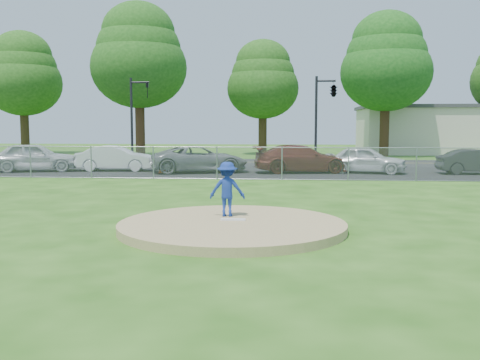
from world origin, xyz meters
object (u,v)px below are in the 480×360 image
at_px(tree_far_left, 23,73).
at_px(parked_car_silver, 34,157).
at_px(pitcher, 227,189).
at_px(traffic_signal_left, 135,112).
at_px(parked_car_gray, 200,159).
at_px(traffic_signal_center, 332,92).
at_px(parked_car_charcoal, 477,162).
at_px(parked_car_pearl, 366,160).
at_px(commercial_building, 451,129).
at_px(parked_car_darkred, 301,159).
at_px(tree_center, 263,79).
at_px(tree_left, 139,55).
at_px(traffic_cone, 162,166).
at_px(parked_car_white, 116,158).
at_px(tree_right, 386,61).

bearing_deg(tree_far_left, parked_car_silver, -61.58).
bearing_deg(parked_car_silver, pitcher, -157.58).
xyz_separation_m(traffic_signal_left, parked_car_gray, (5.34, -6.39, -2.64)).
distance_m(tree_far_left, traffic_signal_center, 28.31).
relative_size(pitcher, parked_car_charcoal, 0.35).
bearing_deg(parked_car_pearl, traffic_signal_left, 79.94).
height_order(traffic_signal_left, parked_car_charcoal, traffic_signal_left).
distance_m(commercial_building, parked_car_gray, 29.68).
bearing_deg(traffic_signal_center, traffic_signal_left, 180.00).
height_order(parked_car_gray, parked_car_darkred, parked_car_darkred).
distance_m(tree_center, parked_car_pearl, 19.93).
distance_m(tree_left, tree_center, 10.59).
bearing_deg(parked_car_charcoal, traffic_cone, 92.44).
xyz_separation_m(traffic_cone, parked_car_charcoal, (16.22, 0.86, 0.26)).
bearing_deg(parked_car_white, tree_center, -26.95).
xyz_separation_m(traffic_cone, parked_car_silver, (-7.16, 0.35, 0.41)).
bearing_deg(parked_car_silver, parked_car_white, -97.55).
bearing_deg(parked_car_charcoal, traffic_signal_left, 72.14).
height_order(commercial_building, tree_right, tree_right).
xyz_separation_m(tree_far_left, parked_car_gray, (18.57, -17.39, -6.34)).
bearing_deg(tree_right, traffic_signal_center, -116.71).
height_order(tree_right, traffic_signal_center, tree_right).
bearing_deg(tree_left, parked_car_silver, -95.36).
xyz_separation_m(commercial_building, parked_car_darkred, (-14.02, -22.07, -1.42)).
bearing_deg(traffic_cone, parked_car_white, 158.76).
height_order(pitcher, traffic_cone, pitcher).
distance_m(tree_left, parked_car_pearl, 23.42).
height_order(parked_car_silver, parked_car_darkred, parked_car_silver).
relative_size(tree_left, parked_car_silver, 2.71).
height_order(tree_left, tree_right, tree_left).
distance_m(tree_center, parked_car_silver, 22.59).
relative_size(tree_far_left, parked_car_gray, 2.11).
bearing_deg(commercial_building, parked_car_gray, -130.95).
height_order(parked_car_silver, parked_car_white, parked_car_silver).
relative_size(tree_left, traffic_cone, 16.50).
relative_size(traffic_signal_left, parked_car_gray, 1.10).
relative_size(commercial_building, parked_car_white, 3.91).
relative_size(parked_car_gray, parked_car_pearl, 1.23).
height_order(tree_center, parked_car_darkred, tree_center).
relative_size(traffic_signal_center, parked_car_charcoal, 1.45).
height_order(tree_right, parked_car_darkred, tree_right).
relative_size(tree_center, parked_car_charcoal, 2.54).
xyz_separation_m(commercial_building, traffic_signal_left, (-24.76, -16.00, 1.20)).
bearing_deg(traffic_signal_center, pitcher, -101.16).
xyz_separation_m(traffic_cone, parked_car_gray, (1.87, 0.58, 0.33)).
xyz_separation_m(commercial_building, parked_car_silver, (-28.46, -22.62, -1.36)).
height_order(tree_right, parked_car_silver, tree_right).
height_order(traffic_signal_center, parked_car_gray, traffic_signal_center).
xyz_separation_m(tree_left, parked_car_charcoal, (21.92, -15.11, -7.59)).
bearing_deg(parked_car_gray, tree_center, -24.85).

